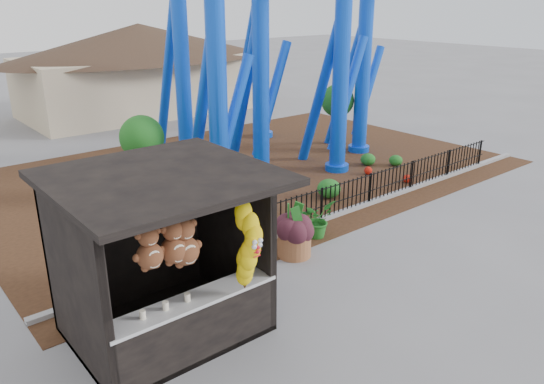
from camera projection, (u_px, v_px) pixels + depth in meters
ground at (326, 301)px, 10.82m from camera, size 120.00×120.00×0.00m
mulch_bed at (248, 170)px, 19.01m from camera, size 18.00×12.00×0.02m
curb at (351, 209)px, 15.36m from camera, size 18.00×0.18×0.12m
prize_booth at (170, 262)px, 9.18m from camera, size 3.50×3.40×3.12m
picket_fence at (372, 188)px, 15.75m from camera, size 12.20×0.06×1.00m
terracotta_planter at (294, 244)px, 12.65m from camera, size 1.03×1.03×0.60m
planter_foliage at (295, 220)px, 12.44m from camera, size 0.70×0.70×0.64m
potted_plant at (317, 219)px, 13.61m from camera, size 1.02×0.93×0.97m
landscaping at (289, 176)px, 17.41m from camera, size 7.31×4.49×0.75m
pavilion at (140, 54)px, 27.86m from camera, size 15.00×15.00×4.80m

